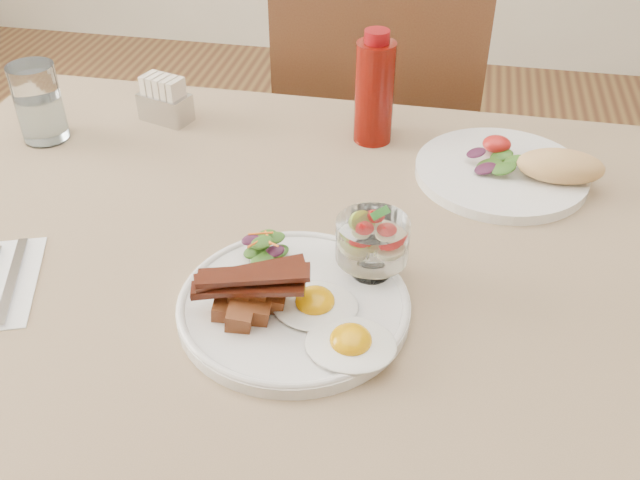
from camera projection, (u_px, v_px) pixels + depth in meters
The scene contains 12 objects.
table at pixel (321, 290), 1.03m from camera, with size 1.33×0.88×0.75m.
chair_far at pixel (378, 151), 1.63m from camera, with size 0.42×0.42×0.93m.
main_plate at pixel (294, 306), 0.86m from camera, with size 0.28×0.28×0.02m, color white.
fried_eggs at pixel (332, 322), 0.81m from camera, with size 0.17×0.16×0.03m.
bacon_potato_pile at pixel (248, 294), 0.82m from camera, with size 0.14×0.09×0.06m.
side_salad at pixel (265, 248), 0.91m from camera, with size 0.06×0.06×0.03m.
fruit_cup at pixel (372, 240), 0.86m from camera, with size 0.09×0.09×0.09m.
second_plate at pixel (515, 169), 1.09m from camera, with size 0.28×0.26×0.07m.
ketchup_bottle at pixel (374, 91), 1.15m from camera, with size 0.08×0.08×0.19m.
hot_sauce_bottle at pixel (377, 98), 1.19m from camera, with size 0.05×0.05×0.13m.
sugar_caddy at pixel (165, 102), 1.24m from camera, with size 0.10×0.07×0.08m.
water_glass at pixel (40, 107), 1.17m from camera, with size 0.08×0.08×0.13m.
Camera 1 is at (0.15, -0.76, 1.34)m, focal length 40.00 mm.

